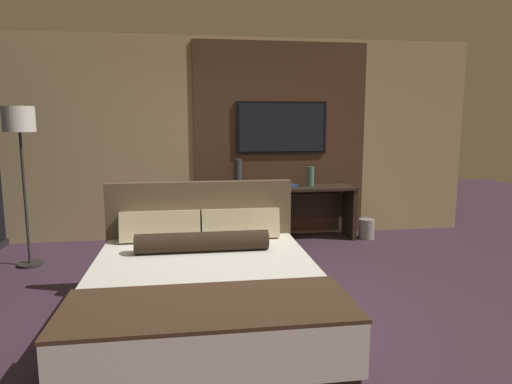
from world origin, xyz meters
TOP-DOWN VIEW (x-y plane):
  - ground_plane at (0.00, 0.00)m, footprint 16.00×16.00m
  - wall_back_tv_panel at (0.11, 2.59)m, footprint 7.20×0.09m
  - bed at (-0.41, -0.49)m, footprint 1.77×2.15m
  - desk at (0.80, 2.31)m, footprint 1.97×0.51m
  - tv at (0.80, 2.52)m, footprint 1.29×0.04m
  - desk_chair at (0.52, 1.81)m, footprint 0.56×0.56m
  - floor_lamp at (-2.36, 1.54)m, footprint 0.34×0.34m
  - vase_tall at (0.16, 2.38)m, footprint 0.11×0.11m
  - vase_short at (1.19, 2.35)m, footprint 0.10×0.10m
  - book at (0.87, 2.29)m, footprint 0.25×0.21m
  - waste_bin at (1.96, 2.13)m, footprint 0.22×0.22m

SIDE VIEW (x-z plane):
  - ground_plane at x=0.00m, z-range 0.00..0.00m
  - waste_bin at x=1.96m, z-range 0.00..0.28m
  - bed at x=-0.41m, z-range -0.22..0.86m
  - desk at x=0.80m, z-range 0.14..0.88m
  - desk_chair at x=0.52m, z-range 0.09..0.98m
  - book at x=0.87m, z-range 0.74..0.77m
  - vase_short at x=1.19m, z-range 0.74..1.01m
  - vase_tall at x=0.16m, z-range 0.74..1.13m
  - wall_back_tv_panel at x=0.11m, z-range 0.00..2.80m
  - floor_lamp at x=-2.36m, z-range 0.62..2.44m
  - tv at x=0.80m, z-range 1.20..1.93m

